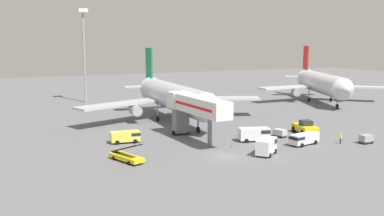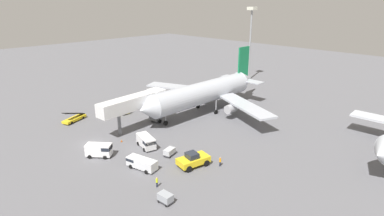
% 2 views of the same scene
% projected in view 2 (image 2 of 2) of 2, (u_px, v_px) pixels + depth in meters
% --- Properties ---
extents(ground_plane, '(300.00, 300.00, 0.00)m').
position_uv_depth(ground_plane, '(93.00, 143.00, 61.22)').
color(ground_plane, slate).
extents(airplane_at_gate, '(40.47, 38.97, 14.65)m').
position_uv_depth(airplane_at_gate, '(205.00, 92.00, 76.82)').
color(airplane_at_gate, '#B7BCC6').
rests_on(airplane_at_gate, ground).
extents(jet_bridge, '(4.57, 16.61, 7.55)m').
position_uv_depth(jet_bridge, '(137.00, 103.00, 66.63)').
color(jet_bridge, silver).
rests_on(jet_bridge, ground).
extents(pushback_tug, '(3.82, 5.82, 2.49)m').
position_uv_depth(pushback_tug, '(193.00, 160.00, 52.43)').
color(pushback_tug, yellow).
rests_on(pushback_tug, ground).
extents(belt_loader_truck, '(3.88, 6.19, 2.94)m').
position_uv_depth(belt_loader_truck, '(74.00, 118.00, 72.06)').
color(belt_loader_truck, yellow).
rests_on(belt_loader_truck, ground).
extents(service_van_rear_left, '(5.33, 3.26, 2.22)m').
position_uv_depth(service_van_rear_left, '(146.00, 141.00, 59.03)').
color(service_van_rear_left, white).
rests_on(service_van_rear_left, ground).
extents(service_van_rear_right, '(4.87, 2.51, 1.88)m').
position_uv_depth(service_van_rear_right, '(122.00, 109.00, 77.30)').
color(service_van_rear_right, '#E5DB4C').
rests_on(service_van_rear_right, ground).
extents(service_van_far_center, '(4.67, 4.35, 2.37)m').
position_uv_depth(service_van_far_center, '(100.00, 150.00, 55.57)').
color(service_van_far_center, white).
rests_on(service_van_far_center, ground).
extents(service_van_near_center, '(5.65, 3.05, 1.83)m').
position_uv_depth(service_van_near_center, '(141.00, 163.00, 51.65)').
color(service_van_near_center, silver).
rests_on(service_van_near_center, ground).
extents(baggage_cart_mid_left, '(1.84, 2.43, 1.35)m').
position_uv_depth(baggage_cart_mid_left, '(169.00, 152.00, 56.05)').
color(baggage_cart_mid_left, '#38383D').
rests_on(baggage_cart_mid_left, ground).
extents(baggage_cart_near_left, '(2.14, 1.46, 1.42)m').
position_uv_depth(baggage_cart_near_left, '(165.00, 198.00, 42.94)').
color(baggage_cart_near_left, '#38383D').
rests_on(baggage_cart_near_left, ground).
extents(ground_crew_worker_foreground, '(0.45, 0.45, 1.67)m').
position_uv_depth(ground_crew_worker_foreground, '(157.00, 182.00, 46.55)').
color(ground_crew_worker_foreground, '#1E2333').
rests_on(ground_crew_worker_foreground, ground).
extents(ground_crew_worker_midground, '(0.36, 0.36, 1.68)m').
position_uv_depth(ground_crew_worker_midground, '(220.00, 161.00, 52.44)').
color(ground_crew_worker_midground, '#1E2333').
rests_on(ground_crew_worker_midground, ground).
extents(safety_cone_alpha, '(0.34, 0.34, 0.53)m').
position_uv_depth(safety_cone_alpha, '(122.00, 141.00, 61.63)').
color(safety_cone_alpha, black).
rests_on(safety_cone_alpha, ground).
extents(apron_light_mast, '(2.40, 2.40, 24.41)m').
position_uv_depth(apron_light_mast, '(251.00, 30.00, 103.43)').
color(apron_light_mast, '#93969B').
rests_on(apron_light_mast, ground).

